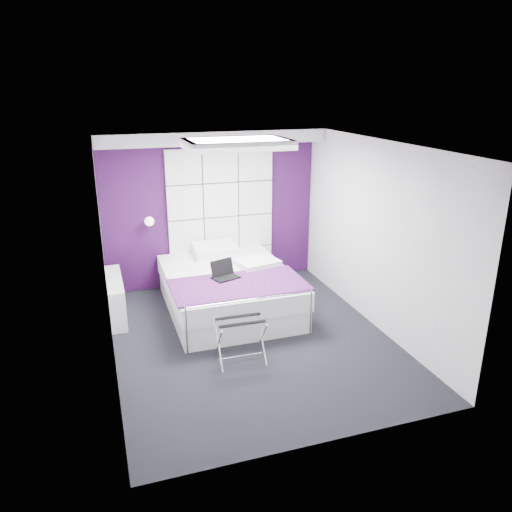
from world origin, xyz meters
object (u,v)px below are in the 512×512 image
Objects in this scene: nightstand at (179,260)px; laptop at (225,273)px; radiator at (116,297)px; luggage_rack at (240,340)px; bed at (228,289)px; wall_lamp at (149,221)px.

laptop is at bearing -70.34° from nightstand.
laptop is (0.45, -1.27, 0.19)m from nightstand.
radiator is 2.10× the size of luggage_rack.
nightstand is (-0.57, 1.01, 0.18)m from bed.
wall_lamp is 0.12× the size of radiator.
bed is at bearing 48.46° from laptop.
luggage_rack reaches higher than nightstand.
laptop is at bearing -19.90° from radiator.
bed is 0.47m from laptop.
laptop is at bearing -112.91° from bed.
wall_lamp reaches higher than bed.
nightstand is at bearing 33.90° from radiator.
radiator is (-0.64, -0.76, -0.92)m from wall_lamp.
bed is 1.53m from luggage_rack.
bed is at bearing 81.98° from luggage_rack.
wall_lamp is at bearing 49.90° from radiator.
nightstand is 0.74× the size of luggage_rack.
laptop is (-0.11, -0.27, 0.37)m from bed.
radiator is 1.31m from nightstand.
radiator is 0.53× the size of bed.
wall_lamp reaches higher than radiator.
wall_lamp is 1.69m from bed.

